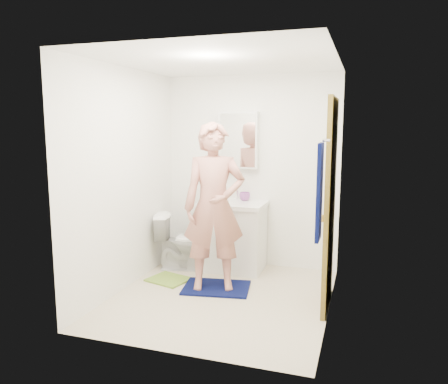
% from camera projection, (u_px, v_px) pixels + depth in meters
% --- Properties ---
extents(floor, '(2.20, 2.40, 0.02)m').
position_uv_depth(floor, '(221.00, 298.00, 4.58)').
color(floor, beige).
rests_on(floor, ground).
extents(ceiling, '(2.20, 2.40, 0.02)m').
position_uv_depth(ceiling, '(221.00, 60.00, 4.21)').
color(ceiling, white).
rests_on(ceiling, ground).
extents(wall_back, '(2.20, 0.02, 2.40)m').
position_uv_depth(wall_back, '(251.00, 172.00, 5.53)').
color(wall_back, white).
rests_on(wall_back, ground).
extents(wall_front, '(2.20, 0.02, 2.40)m').
position_uv_depth(wall_front, '(170.00, 205.00, 3.26)').
color(wall_front, white).
rests_on(wall_front, ground).
extents(wall_left, '(0.02, 2.40, 2.40)m').
position_uv_depth(wall_left, '(124.00, 180.00, 4.74)').
color(wall_left, white).
rests_on(wall_left, ground).
extents(wall_right, '(0.02, 2.40, 2.40)m').
position_uv_depth(wall_right, '(334.00, 189.00, 4.06)').
color(wall_right, white).
rests_on(wall_right, ground).
extents(vanity_cabinet, '(0.75, 0.55, 0.80)m').
position_uv_depth(vanity_cabinet, '(233.00, 238.00, 5.43)').
color(vanity_cabinet, white).
rests_on(vanity_cabinet, floor).
extents(countertop, '(0.79, 0.59, 0.05)m').
position_uv_depth(countertop, '(233.00, 204.00, 5.36)').
color(countertop, white).
rests_on(countertop, vanity_cabinet).
extents(sink_basin, '(0.40, 0.40, 0.03)m').
position_uv_depth(sink_basin, '(233.00, 203.00, 5.36)').
color(sink_basin, white).
rests_on(sink_basin, countertop).
extents(faucet, '(0.03, 0.03, 0.12)m').
position_uv_depth(faucet, '(237.00, 195.00, 5.52)').
color(faucet, silver).
rests_on(faucet, countertop).
extents(medicine_cabinet, '(0.50, 0.12, 0.70)m').
position_uv_depth(medicine_cabinet, '(239.00, 140.00, 5.45)').
color(medicine_cabinet, white).
rests_on(medicine_cabinet, wall_back).
extents(mirror_panel, '(0.46, 0.01, 0.66)m').
position_uv_depth(mirror_panel, '(237.00, 140.00, 5.39)').
color(mirror_panel, white).
rests_on(mirror_panel, wall_back).
extents(door, '(0.05, 0.80, 2.05)m').
position_uv_depth(door, '(330.00, 204.00, 4.24)').
color(door, olive).
rests_on(door, ground).
extents(door_knob, '(0.07, 0.07, 0.07)m').
position_uv_depth(door_knob, '(322.00, 218.00, 3.96)').
color(door_knob, gold).
rests_on(door_knob, door).
extents(towel, '(0.03, 0.24, 0.80)m').
position_uv_depth(towel, '(319.00, 192.00, 3.54)').
color(towel, '#060D3E').
rests_on(towel, wall_right).
extents(towel_hook, '(0.06, 0.02, 0.02)m').
position_uv_depth(towel_hook, '(326.00, 140.00, 3.46)').
color(towel_hook, silver).
rests_on(towel_hook, wall_right).
extents(toilet, '(0.77, 0.56, 0.70)m').
position_uv_depth(toilet, '(184.00, 241.00, 5.44)').
color(toilet, white).
rests_on(toilet, floor).
extents(bath_mat, '(0.79, 0.62, 0.02)m').
position_uv_depth(bath_mat, '(216.00, 288.00, 4.82)').
color(bath_mat, '#060D3E').
rests_on(bath_mat, floor).
extents(green_rug, '(0.53, 0.48, 0.02)m').
position_uv_depth(green_rug, '(169.00, 279.00, 5.07)').
color(green_rug, olive).
rests_on(green_rug, floor).
extents(soap_dispenser, '(0.10, 0.10, 0.18)m').
position_uv_depth(soap_dispenser, '(209.00, 195.00, 5.36)').
color(soap_dispenser, '#B36353').
rests_on(soap_dispenser, countertop).
extents(toothbrush_cup, '(0.16, 0.16, 0.11)m').
position_uv_depth(toothbrush_cup, '(245.00, 197.00, 5.44)').
color(toothbrush_cup, '#904598').
rests_on(toothbrush_cup, countertop).
extents(man, '(0.76, 0.63, 1.80)m').
position_uv_depth(man, '(214.00, 207.00, 4.67)').
color(man, tan).
rests_on(man, bath_mat).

